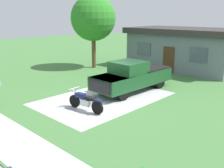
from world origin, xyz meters
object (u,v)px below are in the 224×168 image
(neighbor_house, at_px, (184,48))
(motorcycle, at_px, (85,101))
(shade_tree, at_px, (93,18))
(pickup_truck, at_px, (133,76))

(neighbor_house, bearing_deg, motorcycle, -82.44)
(motorcycle, relative_size, shade_tree, 0.35)
(pickup_truck, relative_size, shade_tree, 0.91)
(pickup_truck, height_order, neighbor_house, neighbor_house)
(motorcycle, distance_m, pickup_truck, 4.40)
(neighbor_house, bearing_deg, shade_tree, -137.95)
(pickup_truck, bearing_deg, neighbor_house, 98.13)
(motorcycle, relative_size, pickup_truck, 0.39)
(shade_tree, height_order, neighbor_house, shade_tree)
(pickup_truck, bearing_deg, motorcycle, -83.56)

